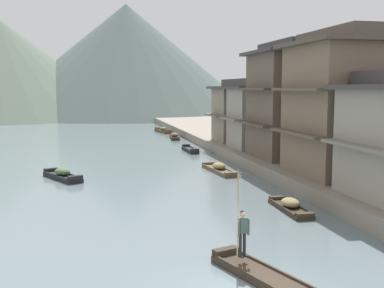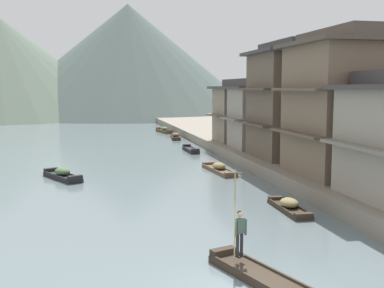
% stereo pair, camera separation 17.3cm
% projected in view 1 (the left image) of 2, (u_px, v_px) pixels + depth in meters
% --- Properties ---
extents(riverbank_right, '(18.00, 110.00, 0.88)m').
position_uv_depth(riverbank_right, '(301.00, 146.00, 46.82)').
color(riverbank_right, gray).
rests_on(riverbank_right, ground).
extents(boat_foreground_poled, '(2.54, 4.87, 0.45)m').
position_uv_depth(boat_foreground_poled, '(266.00, 278.00, 15.13)').
color(boat_foreground_poled, '#33281E').
rests_on(boat_foreground_poled, ground).
extents(boatman_person, '(0.52, 0.38, 3.04)m').
position_uv_depth(boatman_person, '(242.00, 228.00, 16.03)').
color(boatman_person, black).
rests_on(boatman_person, boat_foreground_poled).
extents(boat_moored_nearest, '(1.79, 4.91, 0.80)m').
position_uv_depth(boat_moored_nearest, '(163.00, 130.00, 66.08)').
color(boat_moored_nearest, brown).
rests_on(boat_moored_nearest, ground).
extents(boat_moored_second, '(1.60, 5.29, 0.71)m').
position_uv_depth(boat_moored_second, '(174.00, 137.00, 58.19)').
color(boat_moored_second, '#33281E').
rests_on(boat_moored_second, ground).
extents(boat_moored_third, '(1.47, 5.12, 0.70)m').
position_uv_depth(boat_moored_third, '(219.00, 169.00, 34.99)').
color(boat_moored_third, brown).
rests_on(boat_moored_third, ground).
extents(boat_moored_far, '(2.84, 4.12, 0.79)m').
position_uv_depth(boat_moored_far, '(63.00, 175.00, 32.18)').
color(boat_moored_far, '#232326').
rests_on(boat_moored_far, ground).
extents(boat_midriver_drifting, '(1.03, 3.88, 0.66)m').
position_uv_depth(boat_midriver_drifting, '(290.00, 206.00, 23.93)').
color(boat_midriver_drifting, '#33281E').
rests_on(boat_midriver_drifting, ground).
extents(boat_midriver_upstream, '(0.96, 4.02, 0.51)m').
position_uv_depth(boat_midriver_upstream, '(190.00, 150.00, 46.20)').
color(boat_midriver_upstream, '#232326').
rests_on(boat_midriver_upstream, ground).
extents(house_waterfront_second, '(6.72, 7.13, 8.74)m').
position_uv_depth(house_waterfront_second, '(344.00, 104.00, 28.77)').
color(house_waterfront_second, '#75604C').
rests_on(house_waterfront_second, riverbank_right).
extents(house_waterfront_tall, '(6.59, 6.70, 8.74)m').
position_uv_depth(house_waterfront_tall, '(292.00, 101.00, 35.98)').
color(house_waterfront_tall, brown).
rests_on(house_waterfront_tall, riverbank_right).
extents(house_waterfront_narrow, '(6.84, 5.46, 6.14)m').
position_uv_depth(house_waterfront_narrow, '(264.00, 114.00, 42.06)').
color(house_waterfront_narrow, gray).
rests_on(house_waterfront_narrow, riverbank_right).
extents(house_waterfront_far, '(6.96, 5.46, 6.14)m').
position_uv_depth(house_waterfront_far, '(245.00, 111.00, 47.38)').
color(house_waterfront_far, gray).
rests_on(house_waterfront_far, riverbank_right).
extents(hill_far_west, '(62.20, 62.20, 25.54)m').
position_uv_depth(hill_far_west, '(127.00, 60.00, 111.17)').
color(hill_far_west, '#4C5B56').
rests_on(hill_far_west, ground).
extents(hill_far_centre, '(53.50, 53.50, 17.05)m').
position_uv_depth(hill_far_centre, '(123.00, 79.00, 125.33)').
color(hill_far_centre, slate).
rests_on(hill_far_centre, ground).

